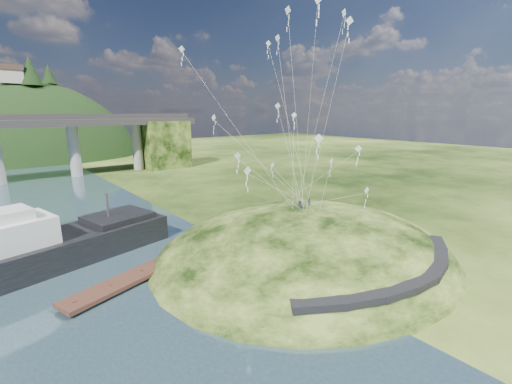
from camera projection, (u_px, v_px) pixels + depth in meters
ground at (263, 281)px, 32.37m from camera, size 320.00×320.00×0.00m
grass_hill at (305, 265)px, 39.13m from camera, size 36.00×32.00×13.00m
footpath at (404, 275)px, 29.11m from camera, size 22.29×5.84×0.83m
work_barge at (42, 247)px, 34.89m from camera, size 25.99×12.25×8.78m
wooden_dock at (142, 273)px, 33.05m from camera, size 15.54×7.00×1.11m
kite_flyers at (305, 199)px, 39.48m from camera, size 2.92×1.31×1.94m
kite_swarm at (294, 107)px, 35.94m from camera, size 16.31×17.93×19.91m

